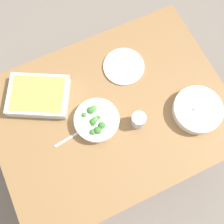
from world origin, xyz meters
name	(u,v)px	position (x,y,z in m)	size (l,w,h in m)	color
ground_plane	(112,141)	(0.00, 0.00, 0.00)	(6.00, 6.00, 0.00)	slate
dining_table	(112,117)	(0.00, 0.00, 0.65)	(1.20, 0.90, 0.74)	olive
stew_bowl	(197,110)	(0.39, -0.18, 0.77)	(0.25, 0.25, 0.06)	white
broccoli_bowl	(97,120)	(-0.09, -0.02, 0.77)	(0.23, 0.23, 0.07)	white
baking_dish	(38,96)	(-0.31, 0.23, 0.77)	(0.37, 0.34, 0.06)	silver
drink_cup	(138,120)	(0.09, -0.10, 0.78)	(0.07, 0.07, 0.08)	#B2BCC6
side_plate	(124,66)	(0.17, 0.20, 0.75)	(0.22, 0.22, 0.01)	silver
spoon_by_stew	(187,110)	(0.35, -0.15, 0.74)	(0.15, 0.12, 0.01)	silver
spoon_by_broccoli	(75,135)	(-0.22, -0.03, 0.74)	(0.18, 0.04, 0.01)	silver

